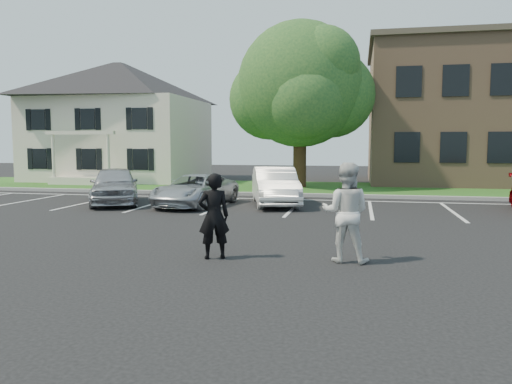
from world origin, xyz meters
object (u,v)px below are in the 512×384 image
house (120,122)px  man_white_shirt (346,212)px  car_silver_minivan (195,190)px  car_silver_west (115,185)px  tree (302,88)px  man_black_suit (214,216)px  car_white_sedan (275,186)px

house → man_white_shirt: (15.11, -20.29, -2.83)m
house → car_silver_minivan: (9.22, -12.20, -3.22)m
car_silver_west → tree: bearing=27.6°
car_silver_minivan → man_black_suit: bearing=-59.3°
car_white_sedan → tree: bearing=73.3°
house → car_white_sedan: house is taller
car_white_sedan → car_silver_minivan: bearing=-177.0°
tree → car_silver_west: size_ratio=2.01×
car_silver_west → car_silver_minivan: bearing=-25.1°
tree → car_white_sedan: bearing=-91.2°
car_silver_west → man_white_shirt: bearing=-66.6°
house → car_silver_west: 13.91m
car_silver_minivan → car_white_sedan: 3.10m
man_black_suit → car_silver_west: bearing=-77.2°
car_silver_west → car_white_sedan: (6.28, 1.00, -0.01)m
tree → man_white_shirt: size_ratio=4.38×
tree → car_silver_minivan: tree is taller
man_black_suit → car_silver_minivan: man_black_suit is taller
man_black_suit → car_silver_minivan: (-3.22, 8.36, -0.28)m
man_black_suit → car_silver_minivan: bearing=-94.4°
house → car_silver_minivan: 15.63m
car_silver_west → car_white_sedan: 6.36m
house → car_white_sedan: bearing=-42.7°
tree → car_silver_west: bearing=-126.9°
car_silver_west → man_black_suit: bearing=-77.3°
car_white_sedan → man_black_suit: bearing=-103.7°
car_silver_minivan → tree: bearing=79.7°
car_silver_west → car_white_sedan: car_silver_west is taller
house → man_white_shirt: 25.45m
tree → car_silver_west: 11.68m
house → car_silver_minivan: house is taller
tree → man_white_shirt: 17.43m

